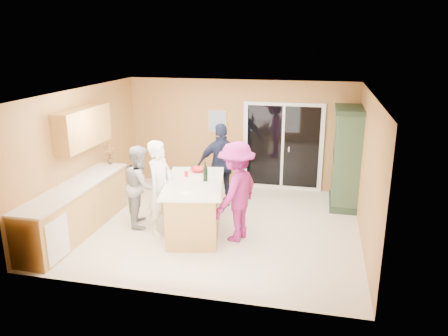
% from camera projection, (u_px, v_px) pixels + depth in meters
% --- Properties ---
extents(floor, '(5.50, 5.50, 0.00)m').
position_uv_depth(floor, '(215.00, 225.00, 8.60)').
color(floor, silver).
rests_on(floor, ground).
extents(ceiling, '(5.50, 5.00, 0.10)m').
position_uv_depth(ceiling, '(215.00, 92.00, 7.85)').
color(ceiling, white).
rests_on(ceiling, wall_back).
extents(wall_back, '(5.50, 0.10, 2.60)m').
position_uv_depth(wall_back, '(240.00, 134.00, 10.56)').
color(wall_back, tan).
rests_on(wall_back, ground).
extents(wall_front, '(5.50, 0.10, 2.60)m').
position_uv_depth(wall_front, '(171.00, 211.00, 5.89)').
color(wall_front, tan).
rests_on(wall_front, ground).
extents(wall_left, '(0.10, 5.00, 2.60)m').
position_uv_depth(wall_left, '(83.00, 153.00, 8.81)').
color(wall_left, tan).
rests_on(wall_left, ground).
extents(wall_right, '(0.10, 5.00, 2.60)m').
position_uv_depth(wall_right, '(367.00, 171.00, 7.65)').
color(wall_right, tan).
rests_on(wall_right, ground).
extents(left_cabinet_run, '(0.65, 3.05, 1.24)m').
position_uv_depth(left_cabinet_run, '(72.00, 212.00, 8.00)').
color(left_cabinet_run, '#BB8C48').
rests_on(left_cabinet_run, floor).
extents(upper_cabinets, '(0.35, 1.60, 0.75)m').
position_uv_depth(upper_cabinets, '(83.00, 128.00, 8.42)').
color(upper_cabinets, '#BB8C48').
rests_on(upper_cabinets, wall_left).
extents(sliding_door, '(1.90, 0.07, 2.10)m').
position_uv_depth(sliding_door, '(283.00, 147.00, 10.38)').
color(sliding_door, silver).
rests_on(sliding_door, floor).
extents(framed_picture, '(0.46, 0.04, 0.56)m').
position_uv_depth(framed_picture, '(217.00, 121.00, 10.57)').
color(framed_picture, tan).
rests_on(framed_picture, wall_back).
extents(kitchen_island, '(1.39, 2.07, 1.00)m').
position_uv_depth(kitchen_island, '(195.00, 209.00, 8.15)').
color(kitchen_island, '#BB8C48').
rests_on(kitchen_island, floor).
extents(green_hutch, '(0.62, 1.18, 2.16)m').
position_uv_depth(green_hutch, '(347.00, 159.00, 9.31)').
color(green_hutch, '#213625').
rests_on(green_hutch, floor).
extents(woman_white, '(0.54, 0.71, 1.77)m').
position_uv_depth(woman_white, '(161.00, 188.00, 8.04)').
color(woman_white, white).
rests_on(woman_white, floor).
extents(woman_grey, '(0.82, 0.92, 1.58)m').
position_uv_depth(woman_grey, '(141.00, 186.00, 8.45)').
color(woman_grey, '#B0B0B3').
rests_on(woman_grey, floor).
extents(woman_navy, '(1.15, 0.80, 1.82)m').
position_uv_depth(woman_navy, '(222.00, 165.00, 9.37)').
color(woman_navy, '#1C213D').
rests_on(woman_navy, floor).
extents(woman_magenta, '(1.01, 1.33, 1.82)m').
position_uv_depth(woman_magenta, '(236.00, 192.00, 7.76)').
color(woman_magenta, '#9B226D').
rests_on(woman_magenta, floor).
extents(serving_bowl, '(0.29, 0.29, 0.07)m').
position_uv_depth(serving_bowl, '(198.00, 170.00, 8.61)').
color(serving_bowl, red).
rests_on(serving_bowl, kitchen_island).
extents(tulip_vase, '(0.25, 0.20, 0.43)m').
position_uv_depth(tulip_vase, '(109.00, 155.00, 9.27)').
color(tulip_vase, '#A6101F').
rests_on(tulip_vase, left_cabinet_run).
extents(tumbler_near, '(0.08, 0.08, 0.10)m').
position_uv_depth(tumbler_near, '(186.00, 174.00, 8.29)').
color(tumbler_near, red).
rests_on(tumbler_near, kitchen_island).
extents(tumbler_far, '(0.09, 0.09, 0.12)m').
position_uv_depth(tumbler_far, '(205.00, 171.00, 8.42)').
color(tumbler_far, red).
rests_on(tumbler_far, kitchen_island).
extents(wine_bottle, '(0.08, 0.08, 0.36)m').
position_uv_depth(wine_bottle, '(205.00, 174.00, 8.01)').
color(wine_bottle, black).
rests_on(wine_bottle, kitchen_island).
extents(white_plate, '(0.23, 0.23, 0.01)m').
position_uv_depth(white_plate, '(186.00, 193.00, 7.38)').
color(white_plate, white).
rests_on(white_plate, kitchen_island).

